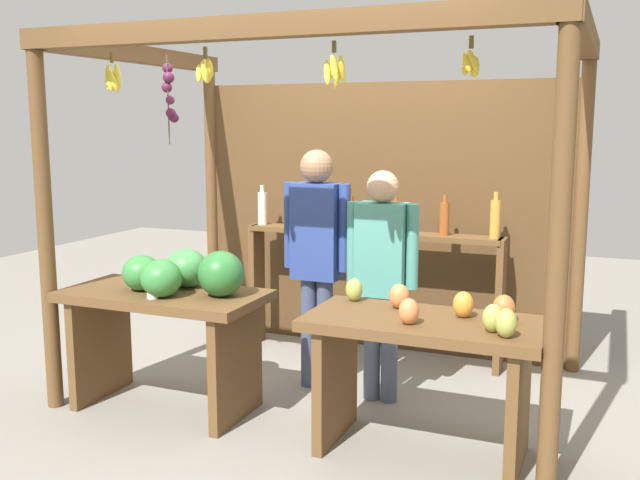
# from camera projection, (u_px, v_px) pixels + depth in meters

# --- Properties ---
(ground_plane) EXTENTS (12.00, 12.00, 0.00)m
(ground_plane) POSITION_uv_depth(u_px,v_px,m) (331.00, 387.00, 5.04)
(ground_plane) COLOR gray
(ground_plane) RESTS_ON ground
(market_stall) EXTENTS (3.19, 2.12, 2.38)m
(market_stall) POSITION_uv_depth(u_px,v_px,m) (355.00, 183.00, 5.24)
(market_stall) COLOR brown
(market_stall) RESTS_ON ground
(fruit_counter_left) EXTENTS (1.29, 0.64, 1.05)m
(fruit_counter_left) POSITION_uv_depth(u_px,v_px,m) (172.00, 304.00, 4.55)
(fruit_counter_left) COLOR brown
(fruit_counter_left) RESTS_ON ground
(fruit_counter_right) EXTENTS (1.29, 0.64, 0.92)m
(fruit_counter_right) POSITION_uv_depth(u_px,v_px,m) (426.00, 352.00, 3.94)
(fruit_counter_right) COLOR brown
(fruit_counter_right) RESTS_ON ground
(bottle_shelf_unit) EXTENTS (2.04, 0.22, 1.34)m
(bottle_shelf_unit) POSITION_uv_depth(u_px,v_px,m) (371.00, 257.00, 5.59)
(bottle_shelf_unit) COLOR brown
(bottle_shelf_unit) RESTS_ON ground
(vendor_man) EXTENTS (0.48, 0.22, 1.65)m
(vendor_man) POSITION_uv_depth(u_px,v_px,m) (317.00, 247.00, 4.89)
(vendor_man) COLOR #3F4A69
(vendor_man) RESTS_ON ground
(vendor_woman) EXTENTS (0.48, 0.21, 1.53)m
(vendor_woman) POSITION_uv_depth(u_px,v_px,m) (382.00, 266.00, 4.66)
(vendor_woman) COLOR #4F5B74
(vendor_woman) RESTS_ON ground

